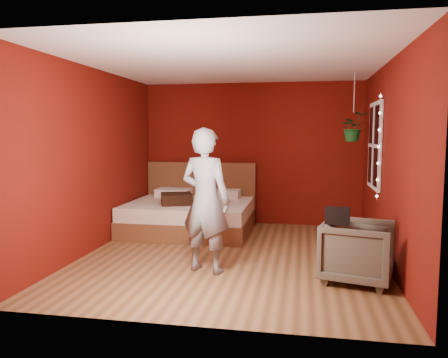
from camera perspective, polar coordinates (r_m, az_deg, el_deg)
floor at (r=6.11m, az=1.07°, el=-9.97°), size 4.50×4.50×0.00m
room_walls at (r=5.87m, az=1.11°, el=5.98°), size 4.04×4.54×2.62m
window at (r=6.78m, az=19.06°, el=4.14°), size 0.05×0.97×1.27m
fairy_lights at (r=6.25m, az=19.56°, el=4.00°), size 0.04×0.04×1.45m
bed at (r=7.59m, az=-4.30°, el=-4.54°), size 2.06×1.75×1.13m
person at (r=5.26m, az=-2.44°, el=-2.83°), size 0.73×0.59×1.75m
armchair at (r=5.22m, az=17.06°, el=-9.05°), size 0.93×0.91×0.70m
handbag at (r=4.92m, az=14.60°, el=-4.64°), size 0.28×0.17×0.18m
throw_pillow at (r=7.25m, az=-6.21°, el=-2.59°), size 0.63×0.63×0.18m
hanging_plant at (r=6.94m, az=16.52°, el=6.53°), size 0.49×0.46×1.05m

